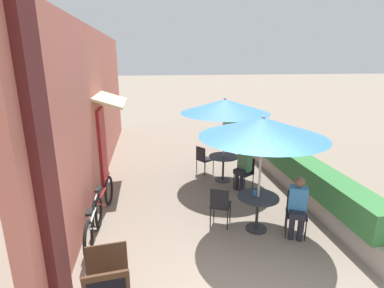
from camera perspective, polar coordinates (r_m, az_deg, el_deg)
name	(u,v)px	position (r m, az deg, el deg)	size (l,w,h in m)	color
cafe_facade_wall	(96,107)	(9.01, -17.75, 6.77)	(0.98, 11.67, 4.20)	#C66B5B
planter_hedge	(269,150)	(10.03, 14.44, -1.19)	(0.60, 10.67, 1.01)	gray
patio_table_near	(258,205)	(6.34, 12.39, -11.24)	(0.83, 0.83, 0.74)	#28282D
patio_umbrella_near	(263,127)	(5.79, 13.34, 3.09)	(2.44, 2.44, 2.40)	#B7B7BC
cafe_chair_near_left	(220,204)	(6.36, 5.38, -11.23)	(0.53, 0.53, 0.87)	black
cafe_chair_near_right	(296,210)	(6.45, 19.28, -11.73)	(0.53, 0.53, 0.87)	black
seated_patron_near_right	(298,205)	(6.27, 19.47, -10.81)	(0.46, 0.50, 1.25)	#23232D
coffee_cup_near	(255,193)	(6.28, 11.87, -9.16)	(0.07, 0.07, 0.09)	teal
patio_table_mid	(223,162)	(8.61, 5.98, -3.49)	(0.83, 0.83, 0.74)	#28282D
patio_umbrella_mid	(225,106)	(8.21, 6.31, 7.16)	(2.44, 2.44, 2.40)	#B7B7BC
cafe_chair_mid_left	(246,170)	(8.22, 10.20, -4.94)	(0.55, 0.55, 0.87)	black
seated_patron_mid_left	(243,165)	(8.07, 9.76, -4.00)	(0.51, 0.49, 1.25)	#23232D
cafe_chair_mid_right	(203,158)	(9.07, 2.15, -2.64)	(0.55, 0.55, 0.87)	black
bicycle_leaning	(94,223)	(6.24, -18.20, -14.18)	(0.10, 1.82, 0.80)	black
bicycle_second	(103,201)	(7.06, -16.55, -10.29)	(0.24, 1.82, 0.81)	black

